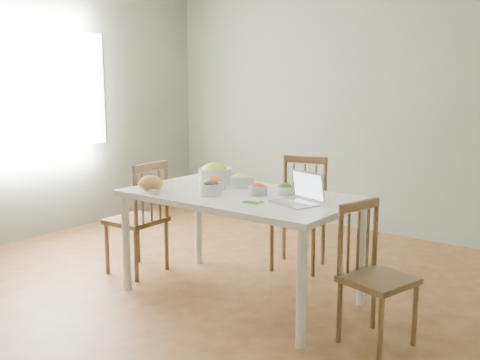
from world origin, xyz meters
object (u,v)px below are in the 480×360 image
Objects in this scene: chair_left at (136,217)px; chair_right at (378,276)px; chair_far at (298,214)px; dining_table at (240,246)px; bread_boule at (151,183)px; laptop at (294,189)px; bowl_squash at (215,173)px.

chair_right is (2.14, -0.01, -0.04)m from chair_left.
chair_far is 1.36m from chair_left.
bread_boule is at bearing -150.14° from dining_table.
laptop is (-0.62, 0.03, 0.46)m from chair_right.
chair_left is 3.16× the size of laptop.
chair_far is at bearing 65.01° from chair_right.
laptop is at bearing -17.40° from bowl_squash.
laptop reaches higher than dining_table.
laptop is (0.49, -0.06, 0.50)m from dining_table.
chair_far reaches higher than dining_table.
laptop is (0.93, -0.29, 0.03)m from bowl_squash.
laptop reaches higher than chair_right.
chair_far is 0.82m from bowl_squash.
bowl_squash reaches higher than dining_table.
laptop is at bearing 87.91° from chair_left.
laptop is at bearing 14.29° from bread_boule.
chair_far is at bearing 91.03° from dining_table.
dining_table is at bearing 91.52° from chair_left.
bowl_squash is (0.59, 0.31, 0.39)m from chair_left.
bread_boule is 0.58m from bowl_squash.
chair_left reaches higher than chair_right.
bread_boule is at bearing 58.44° from chair_left.
bowl_squash is 0.89× the size of laptop.
chair_right is (1.13, -0.92, -0.04)m from chair_far.
bowl_squash is at bearing 92.34° from chair_right.
dining_table is 6.32× the size of bowl_squash.
chair_left is 1.09× the size of chair_right.
chair_far is 3.18× the size of laptop.
chair_far is at bearing 64.29° from bread_boule.
chair_right is at bearing 86.77° from chair_left.
dining_table is 5.61× the size of laptop.
bowl_squash is at bearing 151.68° from dining_table.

